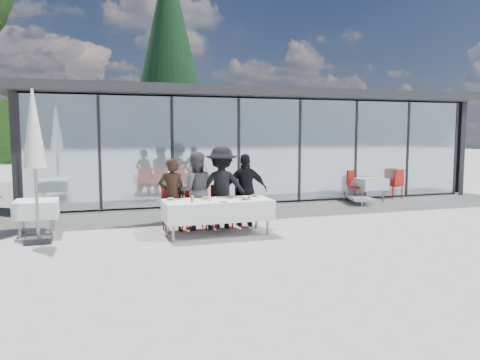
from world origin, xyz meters
name	(u,v)px	position (x,y,z in m)	size (l,w,h in m)	color
ground	(250,238)	(0.00, 0.00, 0.00)	(90.00, 90.00, 0.00)	#9F9E97
pavilion	(230,133)	(2.00, 8.16, 2.15)	(14.80, 8.80, 3.44)	gray
treeline	(105,132)	(-2.00, 28.00, 2.20)	(62.50, 2.00, 4.40)	black
dining_table	(218,210)	(-0.56, 0.46, 0.54)	(2.26, 0.96, 0.75)	white
diner_a	(172,195)	(-1.40, 1.17, 0.80)	(0.58, 0.58, 1.60)	black
diner_chair_a	(172,206)	(-1.40, 1.21, 0.54)	(0.44, 0.44, 0.97)	red
diner_b	(196,191)	(-0.87, 1.17, 0.87)	(0.84, 0.84, 1.73)	#4D4D4D
diner_chair_b	(196,205)	(-0.87, 1.21, 0.54)	(0.44, 0.44, 0.97)	red
diner_c	(222,187)	(-0.27, 1.17, 0.93)	(1.20, 1.20, 1.85)	black
diner_chair_c	(221,204)	(-0.27, 1.21, 0.54)	(0.44, 0.44, 0.97)	red
diner_d	(246,190)	(0.31, 1.17, 0.84)	(0.98, 0.98, 1.68)	black
diner_chair_d	(245,203)	(0.31, 1.21, 0.54)	(0.44, 0.44, 0.97)	red
plate_a	(171,199)	(-1.52, 0.65, 0.78)	(0.26, 0.26, 0.07)	white
plate_b	(205,198)	(-0.79, 0.58, 0.78)	(0.26, 0.26, 0.07)	white
plate_c	(231,197)	(-0.19, 0.68, 0.78)	(0.26, 0.26, 0.07)	white
plate_d	(255,196)	(0.32, 0.61, 0.78)	(0.26, 0.26, 0.07)	white
plate_extra	(245,199)	(-0.03, 0.22, 0.78)	(0.26, 0.26, 0.07)	white
juice_bottle	(192,199)	(-1.15, 0.25, 0.82)	(0.06, 0.06, 0.14)	#85AD48
drinking_glasses	(230,198)	(-0.36, 0.25, 0.80)	(0.91, 0.20, 0.10)	silver
folded_eyeglasses	(224,202)	(-0.53, 0.09, 0.76)	(0.14, 0.03, 0.01)	black
spare_table_left	(36,209)	(-4.21, 1.62, 0.55)	(0.86, 0.86, 0.74)	white
spare_table_right	(370,184)	(5.27, 3.73, 0.55)	(0.86, 0.86, 0.74)	white
spare_chair_a	(355,184)	(4.86, 3.89, 0.54)	(0.50, 0.50, 0.97)	red
spare_chair_b	(396,183)	(6.37, 3.88, 0.54)	(0.55, 0.55, 0.97)	red
market_umbrella	(34,140)	(-4.11, 0.86, 2.02)	(0.50, 0.50, 3.00)	black
lounger	(358,194)	(4.75, 3.55, 0.26)	(0.96, 1.45, 0.72)	silver
conifer_tree	(169,49)	(0.50, 13.00, 5.99)	(4.00, 4.00, 10.50)	#382316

